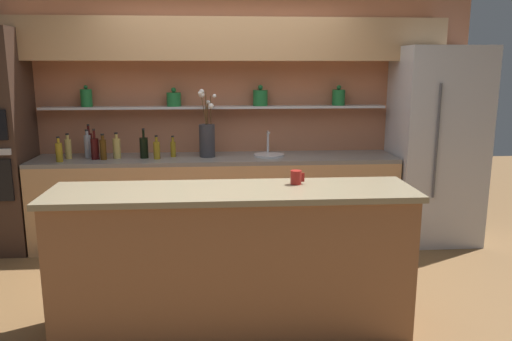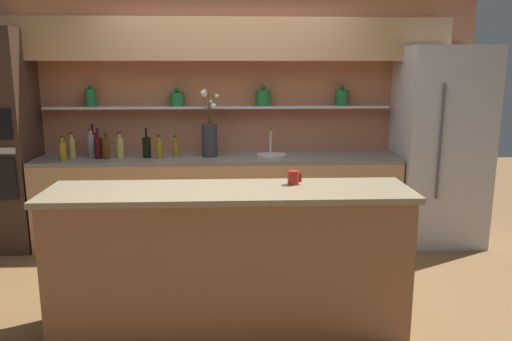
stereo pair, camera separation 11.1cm
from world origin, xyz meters
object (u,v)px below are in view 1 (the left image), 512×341
Objects in this scene: bottle_spirit_3 at (103,149)px; bottle_wine_7 at (144,147)px; bottle_oil_0 at (59,152)px; bottle_oil_1 at (157,150)px; coffee_mug at (296,177)px; sink_fixture at (269,154)px; bottle_oil_6 at (173,148)px; flower_vase at (207,137)px; bottle_spirit_8 at (68,148)px; bottle_wine_2 at (89,144)px; bottle_wine_4 at (95,148)px; bottle_spirit_9 at (117,148)px; refrigerator at (436,146)px; bottle_spirit_5 at (88,146)px.

bottle_spirit_3 is 0.86× the size of bottle_wine_7.
bottle_oil_1 is (0.92, 0.09, -0.00)m from bottle_oil_0.
bottle_spirit_3 reaches higher than coffee_mug.
sink_fixture reaches higher than bottle_oil_6.
flower_vase is 0.66m from sink_fixture.
sink_fixture is 1.20× the size of bottle_spirit_3.
bottle_spirit_8 is (-0.36, 0.07, -0.00)m from bottle_spirit_3.
bottle_spirit_3 is 2.32m from coffee_mug.
bottle_wine_2 reaches higher than coffee_mug.
bottle_oil_0 is at bearing -158.82° from bottle_wine_4.
bottle_wine_4 reaches higher than bottle_spirit_3.
bottle_oil_6 is 0.83× the size of bottle_spirit_9.
bottle_wine_4 is (-0.61, 0.03, 0.02)m from bottle_oil_1.
refrigerator is 3.80m from bottle_oil_0.
bottle_wine_2 reaches higher than bottle_oil_6.
bottle_wine_4 is 0.28m from bottle_spirit_8.
bottle_oil_0 is 0.17m from bottle_spirit_8.
bottle_oil_0 is at bearing -169.36° from bottle_oil_6.
bottle_oil_0 is 0.54m from bottle_spirit_9.
bottle_oil_0 reaches higher than bottle_oil_1.
bottle_spirit_9 is at bearing -9.65° from bottle_spirit_5.
bottle_wine_7 is at bearing -5.80° from bottle_spirit_5.
flower_vase is 1.38m from bottle_spirit_8.
bottle_oil_0 is 0.97× the size of bottle_spirit_8.
sink_fixture is (0.63, -0.01, -0.18)m from flower_vase.
coffee_mug is (2.08, -1.51, 0.05)m from bottle_oil_0.
bottle_oil_6 is at bearing 9.51° from bottle_spirit_3.
bottle_oil_0 is 0.30m from bottle_spirit_5.
bottle_wine_2 is 1.28× the size of bottle_spirit_8.
bottle_spirit_3 is 2.65× the size of coffee_mug.
bottle_spirit_5 is at bearing 178.74° from refrigerator.
refrigerator is 2.38m from flower_vase.
refrigerator is at bearing -1.35° from flower_vase.
flower_vase is 1.22m from bottle_wine_2.
refrigerator reaches higher than bottle_oil_0.
flower_vase is 0.52m from bottle_oil_1.
bottle_wine_2 is at bearing 164.62° from bottle_wine_7.
refrigerator is 6.74× the size of bottle_wine_7.
bottle_spirit_3 is 0.68m from bottle_oil_6.
bottle_spirit_5 is 0.85m from bottle_oil_6.
bottle_spirit_9 is (-0.27, 0.01, -0.00)m from bottle_wine_7.
bottle_wine_4 is at bearing -169.96° from bottle_spirit_9.
bottle_spirit_5 is at bearing 136.40° from bottle_wine_4.
refrigerator reaches higher than coffee_mug.
bottle_oil_1 is at bearing -142.61° from bottle_oil_6.
bottle_spirit_9 reaches higher than coffee_mug.
bottle_wine_7 is at bearing 154.65° from bottle_oil_1.
bottle_wine_4 is at bearing -8.84° from bottle_spirit_8.
refrigerator is at bearing 0.13° from bottle_wine_4.
sink_fixture is at bearing 4.58° from bottle_oil_1.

